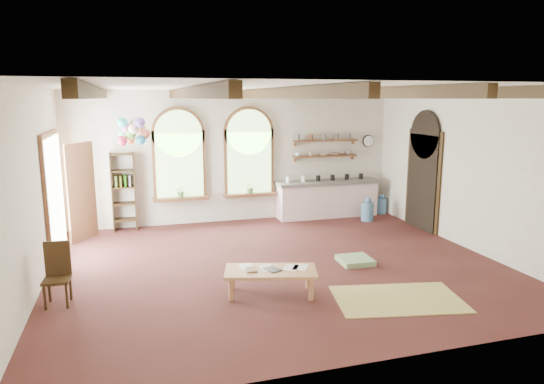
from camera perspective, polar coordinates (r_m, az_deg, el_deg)
name	(u,v)px	position (r m, az deg, el deg)	size (l,w,h in m)	color
floor	(279,265)	(9.01, 0.78, -8.57)	(8.00, 8.00, 0.00)	#4E2220
ceiling_beams	(279,93)	(8.49, 0.83, 11.56)	(6.20, 6.80, 0.18)	#3B2612
window_left	(179,158)	(11.67, -10.86, 3.99)	(1.30, 0.28, 2.20)	brown
window_right	(249,155)	(11.95, -2.71, 4.34)	(1.30, 0.28, 2.20)	brown
left_doorway	(54,197)	(10.18, -24.23, -0.55)	(0.10, 1.90, 2.50)	brown
right_doorway	(422,182)	(11.74, 17.26, 1.11)	(0.10, 1.30, 2.40)	black
kitchen_counter	(327,198)	(12.55, 6.49, -0.75)	(2.68, 0.62, 0.94)	#F8D2DC
wall_shelf_lower	(325,156)	(12.54, 6.28, 4.22)	(1.70, 0.24, 0.04)	brown
wall_shelf_upper	(326,140)	(12.50, 6.32, 6.04)	(1.70, 0.24, 0.04)	brown
wall_clock	(368,141)	(13.10, 11.27, 5.91)	(0.32, 0.32, 0.04)	black
bookshelf	(124,192)	(11.62, -17.07, 0.02)	(0.53, 0.32, 1.80)	#3B2612
coffee_table	(271,273)	(7.61, -0.15, -9.47)	(1.53, 1.00, 0.40)	tan
side_chair	(58,287)	(7.96, -23.90, -10.19)	(0.40, 0.40, 0.94)	#3B2612
floor_mat	(398,299)	(7.80, 14.60, -12.08)	(1.90, 1.17, 0.02)	tan
floor_cushion	(355,260)	(9.22, 9.76, -7.93)	(0.58, 0.58, 0.10)	#7FA06E
water_jug_a	(368,211)	(12.32, 11.17, -2.16)	(0.31, 0.31, 0.60)	#5080AD
water_jug_b	(381,205)	(13.18, 12.72, -1.48)	(0.28, 0.28, 0.53)	#5080AD
balloon_cluster	(134,132)	(10.43, -15.91, 6.82)	(0.68, 0.75, 1.14)	white
table_book	(246,270)	(7.57, -3.06, -9.13)	(0.17, 0.25, 0.02)	olive
tablet	(273,269)	(7.60, 0.06, -9.08)	(0.19, 0.27, 0.01)	black
potted_plant_left	(181,191)	(11.68, -10.67, 0.12)	(0.27, 0.23, 0.30)	#598C4C
potted_plant_right	(250,187)	(11.96, -2.55, 0.56)	(0.27, 0.23, 0.30)	#598C4C
shelf_cup_a	(298,154)	(12.26, 3.04, 4.44)	(0.12, 0.10, 0.10)	white
shelf_cup_b	(311,154)	(12.38, 4.57, 4.48)	(0.10, 0.10, 0.09)	beige
shelf_bowl_a	(323,154)	(12.52, 6.07, 4.43)	(0.22, 0.22, 0.05)	beige
shelf_bowl_b	(336,154)	(12.65, 7.54, 4.48)	(0.20, 0.20, 0.06)	#8C664C
shelf_vase	(348,151)	(12.79, 8.99, 4.81)	(0.18, 0.18, 0.19)	slate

